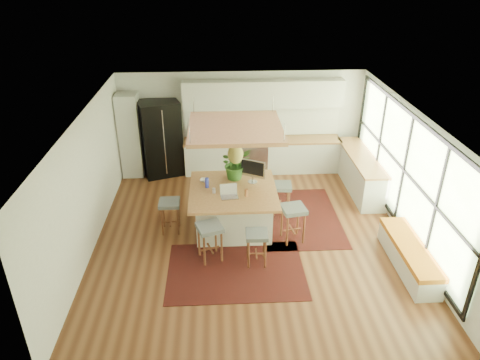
{
  "coord_description": "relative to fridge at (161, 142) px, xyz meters",
  "views": [
    {
      "loc": [
        -0.64,
        -7.87,
        5.42
      ],
      "look_at": [
        -0.2,
        0.5,
        1.1
      ],
      "focal_mm": 33.15,
      "sensor_mm": 36.0,
      "label": 1
    }
  ],
  "objects": [
    {
      "name": "monitor",
      "position": [
        2.25,
        -2.48,
        0.26
      ],
      "size": [
        0.6,
        0.45,
        0.54
      ],
      "primitive_type": null,
      "rotation": [
        0.0,
        0.0,
        -0.49
      ],
      "color": "#A5A5AA",
      "rests_on": "island"
    },
    {
      "name": "stool_right_back",
      "position": [
        2.93,
        -2.27,
        -0.57
      ],
      "size": [
        0.48,
        0.48,
        0.75
      ],
      "primitive_type": null,
      "rotation": [
        0.0,
        0.0,
        1.49
      ],
      "color": "#4C5255",
      "rests_on": "floor"
    },
    {
      "name": "stool_right_front",
      "position": [
        3.03,
        -3.37,
        -0.57
      ],
      "size": [
        0.55,
        0.55,
        0.8
      ],
      "primitive_type": null,
      "rotation": [
        0.0,
        0.0,
        1.75
      ],
      "color": "#4C5255",
      "rests_on": "floor"
    },
    {
      "name": "wall_right",
      "position": [
        5.42,
        -3.19,
        0.42
      ],
      "size": [
        0.0,
        7.0,
        7.0
      ],
      "primitive_type": "plane",
      "rotation": [
        1.57,
        0.0,
        -1.57
      ],
      "color": "beige",
      "rests_on": "ground"
    },
    {
      "name": "window_bench",
      "position": [
        5.12,
        -4.39,
        -0.68
      ],
      "size": [
        0.52,
        2.0,
        0.5
      ],
      "primitive_type": null,
      "color": "beige",
      "rests_on": "floor"
    },
    {
      "name": "island_bottle_1",
      "position": [
        1.41,
        -2.94,
        0.1
      ],
      "size": [
        0.07,
        0.07,
        0.19
      ],
      "primitive_type": "cylinder",
      "color": "white",
      "rests_on": "island"
    },
    {
      "name": "island_bottle_0",
      "position": [
        1.26,
        -2.69,
        0.1
      ],
      "size": [
        0.07,
        0.07,
        0.19
      ],
      "primitive_type": "cylinder",
      "color": "#2F39BD",
      "rests_on": "island"
    },
    {
      "name": "island_bottle_2",
      "position": [
        2.06,
        -3.09,
        0.1
      ],
      "size": [
        0.07,
        0.07,
        0.19
      ],
      "primitive_type": "cylinder",
      "color": "#A76037",
      "rests_on": "island"
    },
    {
      "name": "right_counter_top",
      "position": [
        5.1,
        -1.19,
        -0.03
      ],
      "size": [
        0.64,
        2.54,
        0.05
      ],
      "primitive_type": "cube",
      "color": "brown",
      "rests_on": "right_counter_base"
    },
    {
      "name": "rug_right",
      "position": [
        3.32,
        -2.5,
        -0.92
      ],
      "size": [
        1.8,
        2.6,
        0.01
      ],
      "primitive_type": "cube",
      "color": "black",
      "rests_on": "floor"
    },
    {
      "name": "wall_front",
      "position": [
        2.17,
        -6.69,
        0.42
      ],
      "size": [
        6.5,
        0.0,
        6.5
      ],
      "primitive_type": "plane",
      "rotation": [
        -1.57,
        0.0,
        0.0
      ],
      "color": "beige",
      "rests_on": "ground"
    },
    {
      "name": "island_plant",
      "position": [
        1.88,
        -2.26,
        0.29
      ],
      "size": [
        0.92,
        0.95,
        0.57
      ],
      "primitive_type": "imported",
      "rotation": [
        0.0,
        0.0,
        0.49
      ],
      "color": "#1E4C19",
      "rests_on": "island"
    },
    {
      "name": "pantry",
      "position": [
        -0.78,
        -0.01,
        0.2
      ],
      "size": [
        0.55,
        0.6,
        2.25
      ],
      "primitive_type": "cube",
      "color": "beige",
      "rests_on": "floor"
    },
    {
      "name": "back_counter_base",
      "position": [
        2.72,
        -0.01,
        -0.49
      ],
      "size": [
        4.2,
        0.6,
        0.88
      ],
      "primitive_type": "cube",
      "color": "beige",
      "rests_on": "floor"
    },
    {
      "name": "stool_left_side",
      "position": [
        0.46,
        -2.89,
        -0.57
      ],
      "size": [
        0.44,
        0.44,
        0.74
      ],
      "primitive_type": null,
      "rotation": [
        0.0,
        0.0,
        -1.56
      ],
      "color": "#4C5255",
      "rests_on": "floor"
    },
    {
      "name": "fridge",
      "position": [
        0.0,
        0.0,
        0.0
      ],
      "size": [
        1.21,
        1.07,
        2.03
      ],
      "primitive_type": null,
      "rotation": [
        0.0,
        0.0,
        0.32
      ],
      "color": "black",
      "rests_on": "floor"
    },
    {
      "name": "laptop",
      "position": [
        1.72,
        -3.13,
        0.12
      ],
      "size": [
        0.4,
        0.42,
        0.27
      ],
      "primitive_type": null,
      "rotation": [
        0.0,
        0.0,
        0.12
      ],
      "color": "#A5A5AA",
      "rests_on": "island"
    },
    {
      "name": "stool_near_right",
      "position": [
        2.21,
        -4.12,
        -0.57
      ],
      "size": [
        0.43,
        0.43,
        0.7
      ],
      "primitive_type": null,
      "rotation": [
        0.0,
        0.0,
        -0.02
      ],
      "color": "#4C5255",
      "rests_on": "floor"
    },
    {
      "name": "window_wall",
      "position": [
        5.39,
        -3.19,
        0.47
      ],
      "size": [
        0.1,
        6.2,
        2.6
      ],
      "primitive_type": null,
      "color": "black",
      "rests_on": "wall_right"
    },
    {
      "name": "floor",
      "position": [
        2.17,
        -3.19,
        -0.93
      ],
      "size": [
        7.0,
        7.0,
        0.0
      ],
      "primitive_type": "plane",
      "color": "#4E2816",
      "rests_on": "ground"
    },
    {
      "name": "wall_left",
      "position": [
        -1.08,
        -3.19,
        0.42
      ],
      "size": [
        0.0,
        7.0,
        7.0
      ],
      "primitive_type": "plane",
      "rotation": [
        1.57,
        0.0,
        1.57
      ],
      "color": "beige",
      "rests_on": "ground"
    },
    {
      "name": "island_bowl",
      "position": [
        1.2,
        -2.38,
        0.03
      ],
      "size": [
        0.23,
        0.23,
        0.05
      ],
      "primitive_type": "imported",
      "rotation": [
        0.0,
        0.0,
        -0.22
      ],
      "color": "silver",
      "rests_on": "island"
    },
    {
      "name": "upper_cabinets",
      "position": [
        2.72,
        0.13,
        1.22
      ],
      "size": [
        4.2,
        0.34,
        0.7
      ],
      "primitive_type": "cube",
      "color": "beige",
      "rests_on": "wall_back"
    },
    {
      "name": "ceiling",
      "position": [
        2.17,
        -3.19,
        1.78
      ],
      "size": [
        7.0,
        7.0,
        0.0
      ],
      "primitive_type": "plane",
      "rotation": [
        3.14,
        0.0,
        0.0
      ],
      "color": "white",
      "rests_on": "ground"
    },
    {
      "name": "right_counter_base",
      "position": [
        5.1,
        -1.19,
        -0.49
      ],
      "size": [
        0.6,
        2.5,
        0.88
      ],
      "primitive_type": "cube",
      "color": "beige",
      "rests_on": "floor"
    },
    {
      "name": "rug_near",
      "position": [
        1.8,
        -4.35,
        -0.92
      ],
      "size": [
        2.6,
        1.8,
        0.01
      ],
      "primitive_type": "cube",
      "color": "black",
      "rests_on": "floor"
    },
    {
      "name": "wall_back",
      "position": [
        2.17,
        0.31,
        0.42
      ],
      "size": [
        6.5,
        0.0,
        6.5
      ],
      "primitive_type": "plane",
      "rotation": [
        1.57,
        0.0,
        0.0
      ],
      "color": "beige",
      "rests_on": "ground"
    },
    {
      "name": "island",
      "position": [
        1.81,
        -2.79,
        -0.46
      ],
      "size": [
        1.85,
        1.85,
        0.93
      ],
      "primitive_type": null,
      "color": "brown",
      "rests_on": "floor"
    },
    {
      "name": "backsplash",
      "position": [
        2.72,
        0.29,
        0.43
      ],
      "size": [
        4.2,
        0.02,
        0.8
      ],
      "primitive_type": "cube",
      "color": "white",
      "rests_on": "wall_back"
    },
    {
      "name": "stool_near_left",
      "position": [
        1.32,
        -3.93,
        -0.57
      ],
      "size": [
        0.58,
        0.58,
        0.78
      ],
      "primitive_type": null,
      "rotation": [
        0.0,
        0.0,
        0.33
      ],
      "color": "#4C5255",
      "rests_on": "floor"
    },
    {
      "name": "ceiling_panel",
      "position": [
        1.87,
        -2.79,
        1.12
      ],
      "size": [
        1.86,
        1.86,
        0.8
      ],
      "primitive_type": null,
      "color": "brown",
      "rests_on": "ceiling"
    },
    {
      "name": "microwave",
      "position": [
        1.26,
        -0.05,
        0.19
      ],
      "size": [
        0.58,
        0.32,
        0.39
      ],
      "primitive_type": "imported",
      "rotation": [
        0.0,
        0.0,
        -0.0
      ],
      "color": "#A5A5AA",
      "rests_on": "back_counter_top"
    },
    {
      "name": "back_counter_top",
      "position": [
        2.72,
        -0.01,
        -0.03
      ],
      "size": [
        4.24,
        0.64,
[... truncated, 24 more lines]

